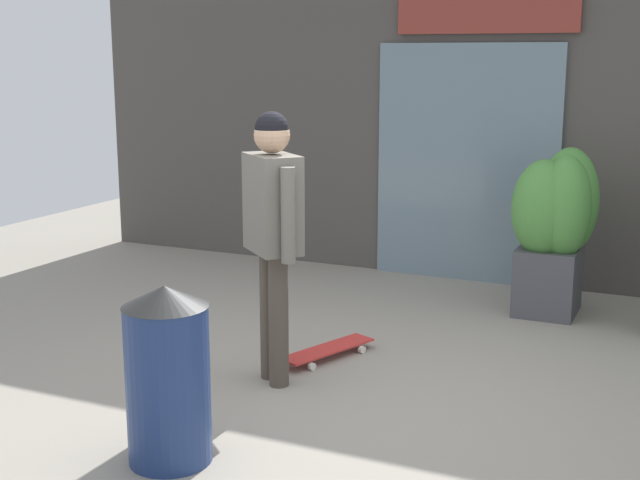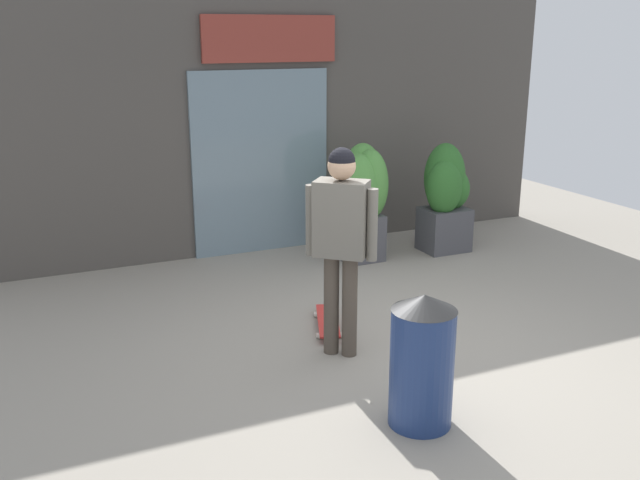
{
  "view_description": "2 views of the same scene",
  "coord_description": "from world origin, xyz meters",
  "px_view_note": "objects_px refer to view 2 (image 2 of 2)",
  "views": [
    {
      "loc": [
        2.09,
        -4.61,
        2.14
      ],
      "look_at": [
        -0.37,
        0.79,
        0.86
      ],
      "focal_mm": 48.55,
      "sensor_mm": 36.0,
      "label": 1
    },
    {
      "loc": [
        -2.89,
        -4.8,
        2.66
      ],
      "look_at": [
        -0.37,
        0.79,
        0.86
      ],
      "focal_mm": 39.76,
      "sensor_mm": 36.0,
      "label": 2
    }
  ],
  "objects_px": {
    "skateboarder": "(341,230)",
    "skateboard": "(328,321)",
    "planter_box_left": "(446,194)",
    "planter_box_right": "(362,194)",
    "trash_bin": "(422,360)"
  },
  "relations": [
    {
      "from": "skateboarder",
      "to": "planter_box_right",
      "type": "bearing_deg",
      "value": 9.99
    },
    {
      "from": "skateboard",
      "to": "planter_box_right",
      "type": "xyz_separation_m",
      "value": [
        1.27,
        1.78,
        0.73
      ]
    },
    {
      "from": "planter_box_left",
      "to": "planter_box_right",
      "type": "bearing_deg",
      "value": 173.55
    },
    {
      "from": "planter_box_left",
      "to": "trash_bin",
      "type": "xyz_separation_m",
      "value": [
        -2.5,
        -3.45,
        -0.24
      ]
    },
    {
      "from": "skateboard",
      "to": "trash_bin",
      "type": "xyz_separation_m",
      "value": [
        -0.12,
        -1.8,
        0.42
      ]
    },
    {
      "from": "skateboarder",
      "to": "skateboard",
      "type": "height_order",
      "value": "skateboarder"
    },
    {
      "from": "skateboard",
      "to": "planter_box_right",
      "type": "relative_size",
      "value": 0.58
    },
    {
      "from": "skateboarder",
      "to": "planter_box_left",
      "type": "xyz_separation_m",
      "value": [
        2.52,
        2.2,
        -0.38
      ]
    },
    {
      "from": "skateboarder",
      "to": "skateboard",
      "type": "relative_size",
      "value": 2.23
    },
    {
      "from": "skateboard",
      "to": "planter_box_right",
      "type": "distance_m",
      "value": 2.3
    },
    {
      "from": "planter_box_left",
      "to": "planter_box_right",
      "type": "relative_size",
      "value": 0.97
    },
    {
      "from": "skateboard",
      "to": "planter_box_left",
      "type": "distance_m",
      "value": 2.97
    },
    {
      "from": "skateboarder",
      "to": "planter_box_left",
      "type": "height_order",
      "value": "skateboarder"
    },
    {
      "from": "skateboard",
      "to": "planter_box_left",
      "type": "xyz_separation_m",
      "value": [
        2.38,
        1.65,
        0.66
      ]
    },
    {
      "from": "skateboarder",
      "to": "trash_bin",
      "type": "bearing_deg",
      "value": -137.88
    }
  ]
}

